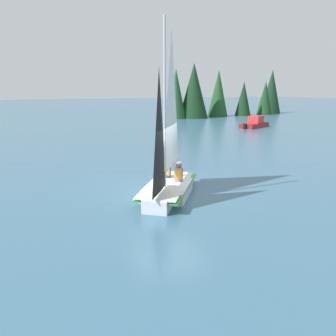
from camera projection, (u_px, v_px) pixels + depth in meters
name	position (u px, v px, depth m)	size (l,w,h in m)	color
ground_plane	(168.00, 196.00, 11.86)	(260.00, 260.00, 0.00)	#38607A
sailboat_main	(168.00, 172.00, 11.68)	(3.54, 3.81, 5.99)	silver
sailor_helm	(179.00, 176.00, 12.15)	(0.42, 0.43, 1.16)	black
sailor_crew	(167.00, 172.00, 12.66)	(0.42, 0.43, 1.16)	black
motorboat_distant	(255.00, 123.00, 33.49)	(4.16, 2.84, 1.15)	maroon
treeline_shore	(224.00, 93.00, 46.88)	(21.78, 6.02, 7.18)	#1E4C23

